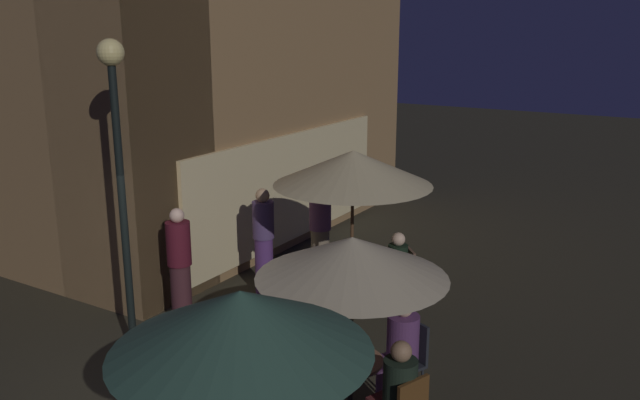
{
  "coord_description": "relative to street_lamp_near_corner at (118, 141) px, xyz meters",
  "views": [
    {
      "loc": [
        -5.02,
        -5.49,
        4.29
      ],
      "look_at": [
        2.72,
        -0.79,
        1.89
      ],
      "focal_mm": 36.89,
      "sensor_mm": 36.0,
      "label": 1
    }
  ],
  "objects": [
    {
      "name": "ground_plane",
      "position": [
        -0.51,
        -0.78,
        -2.92
      ],
      "size": [
        60.0,
        60.0,
        0.0
      ],
      "primitive_type": "plane",
      "color": "#302C20"
    },
    {
      "name": "cafe_building",
      "position": [
        3.57,
        3.2,
        1.84
      ],
      "size": [
        8.87,
        8.51,
        9.55
      ],
      "color": "olive",
      "rests_on": "ground"
    },
    {
      "name": "street_lamp_near_corner",
      "position": [
        0.0,
        0.0,
        0.0
      ],
      "size": [
        0.33,
        0.33,
        4.15
      ],
      "color": "black",
      "rests_on": "ground"
    },
    {
      "name": "cafe_table_0",
      "position": [
        0.23,
        -3.17,
        -2.38
      ],
      "size": [
        0.73,
        0.73,
        0.75
      ],
      "color": "black",
      "rests_on": "ground"
    },
    {
      "name": "cafe_table_1",
      "position": [
        2.83,
        -1.76,
        -2.37
      ],
      "size": [
        0.69,
        0.69,
        0.78
      ],
      "color": "black",
      "rests_on": "ground"
    },
    {
      "name": "patio_umbrella_0",
      "position": [
        0.23,
        -3.17,
        -1.0
      ],
      "size": [
        2.07,
        2.07,
        2.16
      ],
      "color": "black",
      "rests_on": "ground"
    },
    {
      "name": "patio_umbrella_1",
      "position": [
        2.83,
        -1.76,
        -0.66
      ],
      "size": [
        2.38,
        2.38,
        2.53
      ],
      "color": "black",
      "rests_on": "ground"
    },
    {
      "name": "patio_umbrella_2",
      "position": [
        -1.92,
        -3.37,
        -0.81
      ],
      "size": [
        2.05,
        2.05,
        2.37
      ],
      "color": "black",
      "rests_on": "ground"
    },
    {
      "name": "cafe_chair_0",
      "position": [
        0.56,
        -2.41,
        -2.36
      ],
      "size": [
        0.57,
        0.57,
        0.93
      ],
      "rotation": [
        0.0,
        0.0,
        -1.98
      ],
      "color": "black",
      "rests_on": "ground"
    },
    {
      "name": "cafe_chair_1",
      "position": [
        -0.49,
        -2.86,
        -2.4
      ],
      "size": [
        0.56,
        0.56,
        0.88
      ],
      "rotation": [
        0.0,
        0.0,
        -0.41
      ],
      "color": "brown",
      "rests_on": "ground"
    },
    {
      "name": "cafe_chair_3",
      "position": [
        1.0,
        -3.53,
        -2.36
      ],
      "size": [
        0.57,
        0.57,
        0.96
      ],
      "rotation": [
        0.0,
        0.0,
        2.71
      ],
      "color": "black",
      "rests_on": "ground"
    },
    {
      "name": "cafe_chair_4",
      "position": [
        3.38,
        -2.38,
        -2.35
      ],
      "size": [
        0.61,
        0.61,
        0.95
      ],
      "rotation": [
        0.0,
        0.0,
        2.3
      ],
      "color": "brown",
      "rests_on": "ground"
    },
    {
      "name": "cafe_chair_5",
      "position": [
        2.19,
        -1.27,
        -2.34
      ],
      "size": [
        0.54,
        0.54,
        0.97
      ],
      "rotation": [
        0.0,
        0.0,
        -0.66
      ],
      "color": "brown",
      "rests_on": "ground"
    },
    {
      "name": "patron_seated_0",
      "position": [
        -0.36,
        -2.92,
        -2.21
      ],
      "size": [
        0.54,
        0.46,
        1.26
      ],
      "rotation": [
        0.0,
        0.0,
        -0.41
      ],
      "color": "black",
      "rests_on": "ground"
    },
    {
      "name": "patron_seated_1",
      "position": [
        -0.03,
        -3.84,
        -2.2
      ],
      "size": [
        0.46,
        0.54,
        1.27
      ],
      "rotation": [
        0.0,
        0.0,
        1.21
      ],
      "color": "#521E1F",
      "rests_on": "ground"
    },
    {
      "name": "patron_seated_2",
      "position": [
        0.87,
        -3.47,
        -2.2
      ],
      "size": [
        0.56,
        0.49,
        1.27
      ],
      "rotation": [
        0.0,
        0.0,
        2.71
      ],
      "color": "#58325D",
      "rests_on": "ground"
    },
    {
      "name": "patron_seated_3",
      "position": [
        3.28,
        -2.27,
        -2.23
      ],
      "size": [
        0.48,
        0.5,
        1.23
      ],
      "rotation": [
        0.0,
        0.0,
        2.3
      ],
      "color": "#7E675A",
      "rests_on": "ground"
    },
    {
      "name": "patron_standing_5",
      "position": [
        1.04,
        0.09,
        -2.01
      ],
      "size": [
        0.35,
        0.35,
        1.81
      ],
      "rotation": [
        0.0,
        0.0,
        5.56
      ],
      "color": "#422125",
      "rests_on": "ground"
    },
    {
      "name": "patron_standing_6",
      "position": [
        2.67,
        -0.21,
        -2.02
      ],
      "size": [
        0.35,
        0.35,
        1.79
      ],
      "rotation": [
        0.0,
        0.0,
        3.63
      ],
      "color": "#55306E",
      "rests_on": "ground"
    },
    {
      "name": "patron_standing_7",
      "position": [
        3.74,
        -0.65,
        -2.03
      ],
      "size": [
        0.38,
        0.38,
        1.77
      ],
      "rotation": [
        0.0,
        0.0,
        3.81
      ],
      "color": "#796953",
      "rests_on": "ground"
    }
  ]
}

